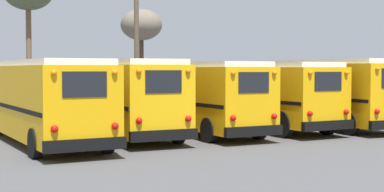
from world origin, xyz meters
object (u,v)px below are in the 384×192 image
at_px(school_bus_0, 42,98).
at_px(school_bus_2, 188,94).
at_px(school_bus_1, 114,95).
at_px(school_bus_4, 318,90).
at_px(school_bus_3, 257,93).
at_px(bare_tree_0, 141,26).
at_px(utility_pole, 136,43).

bearing_deg(school_bus_0, school_bus_2, 10.57).
height_order(school_bus_1, school_bus_4, school_bus_4).
bearing_deg(school_bus_1, school_bus_2, -5.03).
relative_size(school_bus_1, school_bus_2, 1.01).
height_order(school_bus_0, school_bus_4, school_bus_4).
bearing_deg(school_bus_2, school_bus_3, -8.63).
xyz_separation_m(school_bus_0, bare_tree_0, (11.29, 17.87, 4.20)).
xyz_separation_m(school_bus_1, school_bus_3, (6.59, -0.79, -0.02)).
bearing_deg(school_bus_1, bare_tree_0, 63.95).
distance_m(utility_pole, bare_tree_0, 6.57).
relative_size(school_bus_2, utility_pole, 1.27).
relative_size(school_bus_3, utility_pole, 1.15).
xyz_separation_m(school_bus_1, school_bus_2, (3.29, -0.29, -0.04)).
height_order(school_bus_0, bare_tree_0, bare_tree_0).
distance_m(school_bus_2, school_bus_3, 3.33).
relative_size(school_bus_0, school_bus_2, 0.95).
bearing_deg(school_bus_4, bare_tree_0, 96.19).
xyz_separation_m(school_bus_0, utility_pole, (8.58, 12.09, 2.66)).
bearing_deg(school_bus_1, utility_pole, 63.44).
relative_size(school_bus_2, bare_tree_0, 1.51).
xyz_separation_m(school_bus_1, school_bus_4, (9.88, -1.05, 0.04)).
bearing_deg(bare_tree_0, school_bus_3, -94.69).
bearing_deg(utility_pole, school_bus_2, -100.38).
height_order(school_bus_3, school_bus_4, school_bus_4).
height_order(school_bus_0, utility_pole, utility_pole).
distance_m(school_bus_0, school_bus_4, 13.18).
height_order(school_bus_1, bare_tree_0, bare_tree_0).
distance_m(school_bus_4, bare_tree_0, 17.99).
bearing_deg(school_bus_1, school_bus_3, -6.84).
relative_size(school_bus_4, bare_tree_0, 1.46).
xyz_separation_m(school_bus_0, school_bus_4, (13.17, 0.47, 0.06)).
relative_size(school_bus_3, school_bus_4, 0.93).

